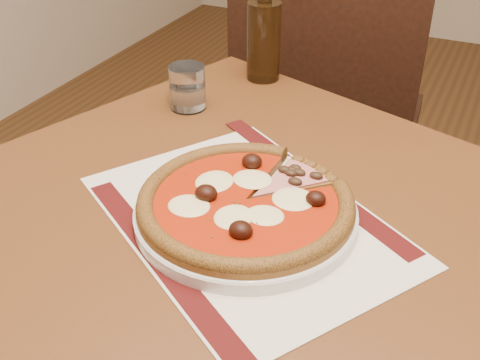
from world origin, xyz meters
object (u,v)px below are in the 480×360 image
object	(u,v)px
bottle	(264,37)
plate	(246,213)
table	(234,259)
water_glass	(187,87)
pizza	(246,202)
chair_far	(327,108)

from	to	relation	value
bottle	plate	bearing A→B (deg)	-69.56
table	plate	distance (m)	0.12
plate	water_glass	bearing A→B (deg)	131.62
pizza	bottle	size ratio (longest dim) A/B	1.31
chair_far	pizza	xyz separation A→B (m)	(0.12, -0.78, 0.24)
pizza	water_glass	world-z (taller)	water_glass
chair_far	plate	world-z (taller)	chair_far
table	pizza	bearing A→B (deg)	-41.05
table	water_glass	distance (m)	0.35
plate	water_glass	size ratio (longest dim) A/B	3.76
chair_far	water_glass	size ratio (longest dim) A/B	11.86
pizza	bottle	bearing A→B (deg)	110.43
water_glass	bottle	bearing A→B (deg)	68.61
chair_far	plate	xyz separation A→B (m)	(0.12, -0.78, 0.22)
chair_far	plate	size ratio (longest dim) A/B	3.16
chair_far	bottle	bearing A→B (deg)	76.87
water_glass	bottle	size ratio (longest dim) A/B	0.36
table	pizza	distance (m)	0.14
chair_far	water_glass	bearing A→B (deg)	71.91
chair_far	pizza	bearing A→B (deg)	93.80
chair_far	water_glass	world-z (taller)	chair_far
bottle	chair_far	bearing A→B (deg)	81.98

